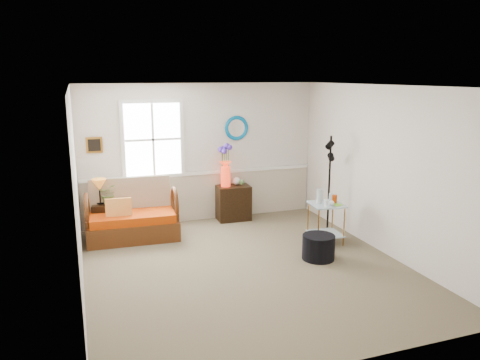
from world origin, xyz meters
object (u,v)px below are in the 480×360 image
object	(u,v)px
cabinet	(233,203)
side_table	(326,223)
ottoman	(318,247)
floor_lamp	(329,185)
lamp_stand	(103,220)
loveseat	(132,210)

from	to	relation	value
cabinet	side_table	distance (m)	2.00
ottoman	floor_lamp	bearing A→B (deg)	54.45
side_table	lamp_stand	bearing A→B (deg)	156.04
side_table	loveseat	bearing A→B (deg)	157.00
floor_lamp	ottoman	size ratio (longest dim) A/B	3.50
side_table	floor_lamp	size ratio (longest dim) A/B	0.39
lamp_stand	ottoman	size ratio (longest dim) A/B	1.16
side_table	ottoman	xyz separation A→B (m)	(-0.46, -0.61, -0.15)
lamp_stand	side_table	distance (m)	3.82
loveseat	ottoman	world-z (taller)	loveseat
cabinet	ottoman	xyz separation A→B (m)	(0.59, -2.32, -0.15)
cabinet	loveseat	bearing A→B (deg)	-164.92
lamp_stand	side_table	xyz separation A→B (m)	(3.49, -1.55, 0.05)
loveseat	ottoman	bearing A→B (deg)	-33.58
cabinet	side_table	bearing A→B (deg)	-55.84
loveseat	side_table	bearing A→B (deg)	-20.09
cabinet	ottoman	bearing A→B (deg)	-73.14
loveseat	side_table	distance (m)	3.27
lamp_stand	floor_lamp	xyz separation A→B (m)	(3.80, -1.07, 0.58)
lamp_stand	ottoman	world-z (taller)	lamp_stand
loveseat	cabinet	world-z (taller)	loveseat
floor_lamp	lamp_stand	bearing A→B (deg)	144.26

